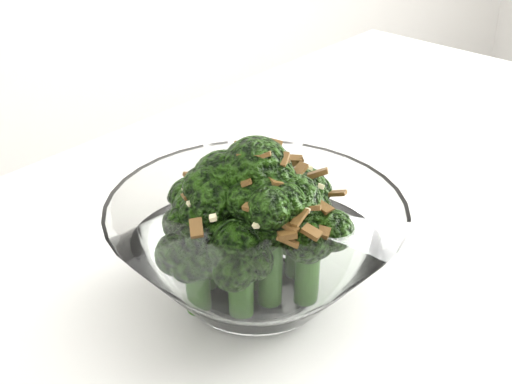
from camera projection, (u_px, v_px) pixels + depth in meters
name	position (u px, v px, depth m)	size (l,w,h in m)	color
broccoli_dish	(255.00, 241.00, 0.48)	(0.20, 0.20, 0.12)	white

